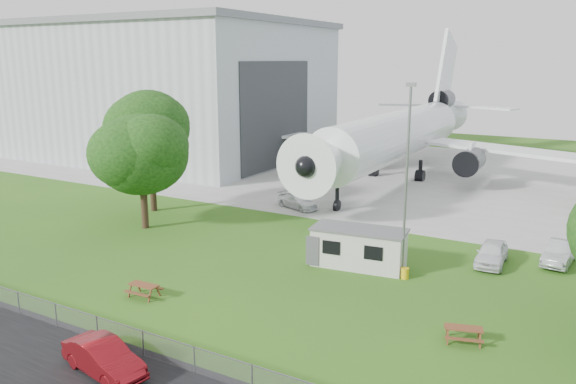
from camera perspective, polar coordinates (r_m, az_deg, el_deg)
The scene contains 15 objects.
ground at distance 35.18m, azimuth -4.79°, elevation -9.21°, with size 160.00×160.00×0.00m, color #40781C.
concrete_apron at distance 68.67m, azimuth 13.31°, elevation 1.66°, with size 120.00×46.00×0.03m, color #B7B7B2.
hangar at distance 84.50m, azimuth -12.67°, elevation 10.24°, with size 43.00×31.00×18.55m.
airliner at distance 66.38m, azimuth 11.37°, elevation 5.97°, with size 46.36×47.73×17.69m.
site_cabin at distance 37.64m, azimuth 7.22°, elevation -5.61°, with size 6.89×3.42×2.62m.
picnic_west at distance 34.24m, azimuth -14.38°, elevation -10.25°, with size 1.80×1.50×0.76m, color brown, non-canonical shape.
picnic_east at distance 29.64m, azimuth 17.33°, elevation -14.31°, with size 1.80×1.50×0.76m, color brown, non-canonical shape.
fence at distance 28.62m, azimuth -15.92°, elevation -15.25°, with size 58.00×0.04×1.30m, color gray.
lamp_mast at distance 35.31m, azimuth 11.92°, elevation 0.85°, with size 0.16×0.16×12.00m, color slate.
tree_west_big at distance 51.34m, azimuth -13.90°, elevation 6.52°, with size 7.76×7.76×11.62m.
tree_west_small at distance 46.18m, azimuth -14.70°, elevation 3.91°, with size 7.78×7.78×10.15m.
car_centre_sedan at distance 26.79m, azimuth -18.22°, elevation -15.71°, with size 1.56×4.48×1.48m, color maroon.
car_ne_hatch at distance 40.27m, azimuth 19.98°, elevation -5.88°, with size 1.81×4.50×1.53m, color white.
car_ne_sedan at distance 42.15m, azimuth 25.91°, elevation -5.60°, with size 1.59×4.57×1.51m, color #BABDC2.
car_apron_van at distance 51.96m, azimuth 0.96°, elevation -0.97°, with size 1.78×4.39×1.27m, color white.
Camera 1 is at (18.46, -26.76, 13.43)m, focal length 35.00 mm.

